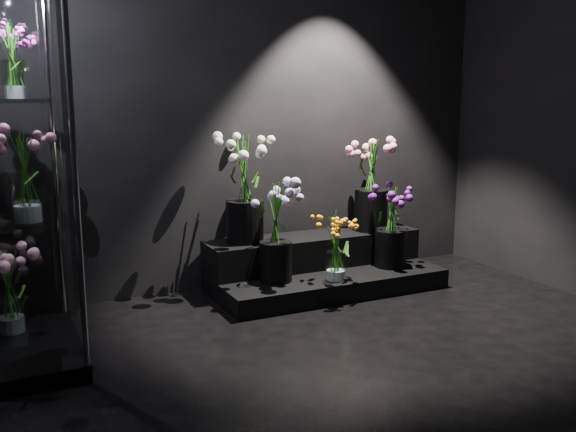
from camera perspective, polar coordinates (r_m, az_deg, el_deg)
floor at (r=3.41m, az=10.27°, el=-14.47°), size 4.00×4.00×0.00m
wall_back at (r=4.83m, az=-3.43°, el=10.28°), size 4.00×0.00×4.00m
display_riser at (r=4.88m, az=2.88°, el=-4.47°), size 1.70×0.76×0.38m
display_case at (r=3.66m, az=-23.39°, el=3.48°), size 0.56×0.94×2.07m
bouquet_orange_bells at (r=4.52m, az=4.29°, el=-2.61°), size 0.35×0.35×0.50m
bouquet_lilac at (r=4.46m, az=-1.11°, el=-0.80°), size 0.39×0.39×0.69m
bouquet_purple at (r=4.92m, az=9.17°, el=-0.68°), size 0.34×0.34×0.60m
bouquet_cream_roses at (r=4.63m, az=-3.89°, el=2.74°), size 0.48×0.48×0.76m
bouquet_pink_roses at (r=5.06m, az=7.45°, el=3.09°), size 0.41×0.41×0.72m
bouquet_case_pink at (r=3.47m, az=-22.34°, el=3.51°), size 0.38×0.38×0.47m
bouquet_case_magenta at (r=3.82m, az=-23.38°, el=12.60°), size 0.21×0.21×0.40m
bouquet_case_base_pink at (r=3.99m, az=-23.63°, el=-5.88°), size 0.38×0.38×0.51m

